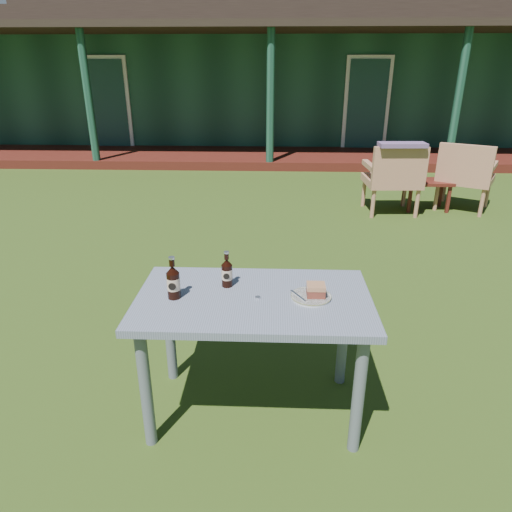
{
  "coord_description": "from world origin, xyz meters",
  "views": [
    {
      "loc": [
        0.1,
        -3.66,
        1.81
      ],
      "look_at": [
        0.0,
        -1.3,
        0.82
      ],
      "focal_mm": 32.0,
      "sensor_mm": 36.0,
      "label": 1
    }
  ],
  "objects_px": {
    "cola_bottle_near": "(227,272)",
    "armchair_left": "(394,176)",
    "plate": "(311,297)",
    "armchair_right": "(465,173)",
    "cake_slice": "(316,290)",
    "cafe_table": "(254,314)",
    "cola_bottle_far": "(173,282)",
    "side_table": "(427,185)"
  },
  "relations": [
    {
      "from": "plate",
      "to": "armchair_right",
      "type": "height_order",
      "value": "armchair_right"
    },
    {
      "from": "cola_bottle_near",
      "to": "armchair_right",
      "type": "distance_m",
      "value": 4.74
    },
    {
      "from": "cafe_table",
      "to": "side_table",
      "type": "bearing_deg",
      "value": 61.89
    },
    {
      "from": "cola_bottle_near",
      "to": "armchair_left",
      "type": "distance_m",
      "value": 4.07
    },
    {
      "from": "cola_bottle_far",
      "to": "side_table",
      "type": "xyz_separation_m",
      "value": [
        2.53,
        4.02,
        -0.47
      ]
    },
    {
      "from": "cake_slice",
      "to": "armchair_left",
      "type": "distance_m",
      "value": 4.0
    },
    {
      "from": "plate",
      "to": "armchair_right",
      "type": "xyz_separation_m",
      "value": [
        2.3,
        3.98,
        -0.23
      ]
    },
    {
      "from": "armchair_left",
      "to": "armchair_right",
      "type": "relative_size",
      "value": 1.01
    },
    {
      "from": "cake_slice",
      "to": "cola_bottle_far",
      "type": "bearing_deg",
      "value": -177.8
    },
    {
      "from": "side_table",
      "to": "cola_bottle_far",
      "type": "bearing_deg",
      "value": -122.24
    },
    {
      "from": "armchair_left",
      "to": "cake_slice",
      "type": "bearing_deg",
      "value": -109.12
    },
    {
      "from": "cola_bottle_far",
      "to": "armchair_left",
      "type": "xyz_separation_m",
      "value": [
        2.02,
        3.8,
        -0.3
      ]
    },
    {
      "from": "cola_bottle_far",
      "to": "side_table",
      "type": "distance_m",
      "value": 4.77
    },
    {
      "from": "cafe_table",
      "to": "cola_bottle_near",
      "type": "xyz_separation_m",
      "value": [
        -0.15,
        0.12,
        0.18
      ]
    },
    {
      "from": "armchair_right",
      "to": "side_table",
      "type": "xyz_separation_m",
      "value": [
        -0.46,
        0.01,
        -0.16
      ]
    },
    {
      "from": "armchair_right",
      "to": "side_table",
      "type": "relative_size",
      "value": 1.49
    },
    {
      "from": "cafe_table",
      "to": "armchair_right",
      "type": "distance_m",
      "value": 4.75
    },
    {
      "from": "plate",
      "to": "cake_slice",
      "type": "xyz_separation_m",
      "value": [
        0.02,
        0.0,
        0.04
      ]
    },
    {
      "from": "side_table",
      "to": "cola_bottle_near",
      "type": "bearing_deg",
      "value": -120.47
    },
    {
      "from": "cake_slice",
      "to": "cola_bottle_near",
      "type": "xyz_separation_m",
      "value": [
        -0.46,
        0.12,
        0.03
      ]
    },
    {
      "from": "cola_bottle_far",
      "to": "cola_bottle_near",
      "type": "bearing_deg",
      "value": 29.5
    },
    {
      "from": "armchair_right",
      "to": "side_table",
      "type": "height_order",
      "value": "armchair_right"
    },
    {
      "from": "side_table",
      "to": "cake_slice",
      "type": "bearing_deg",
      "value": -114.49
    },
    {
      "from": "cafe_table",
      "to": "cola_bottle_far",
      "type": "xyz_separation_m",
      "value": [
        -0.4,
        -0.03,
        0.19
      ]
    },
    {
      "from": "armchair_left",
      "to": "armchair_right",
      "type": "xyz_separation_m",
      "value": [
        0.97,
        0.2,
        -0.0
      ]
    },
    {
      "from": "armchair_right",
      "to": "side_table",
      "type": "distance_m",
      "value": 0.49
    },
    {
      "from": "cake_slice",
      "to": "side_table",
      "type": "distance_m",
      "value": 4.4
    },
    {
      "from": "cafe_table",
      "to": "cola_bottle_near",
      "type": "distance_m",
      "value": 0.26
    },
    {
      "from": "plate",
      "to": "cola_bottle_near",
      "type": "distance_m",
      "value": 0.46
    },
    {
      "from": "cafe_table",
      "to": "armchair_right",
      "type": "bearing_deg",
      "value": 56.88
    },
    {
      "from": "armchair_left",
      "to": "side_table",
      "type": "relative_size",
      "value": 1.5
    },
    {
      "from": "cola_bottle_near",
      "to": "side_table",
      "type": "bearing_deg",
      "value": 59.53
    },
    {
      "from": "cafe_table",
      "to": "cake_slice",
      "type": "relative_size",
      "value": 13.04
    },
    {
      "from": "plate",
      "to": "side_table",
      "type": "relative_size",
      "value": 0.34
    },
    {
      "from": "cafe_table",
      "to": "cake_slice",
      "type": "xyz_separation_m",
      "value": [
        0.31,
        0.0,
        0.15
      ]
    },
    {
      "from": "plate",
      "to": "cake_slice",
      "type": "height_order",
      "value": "cake_slice"
    },
    {
      "from": "cake_slice",
      "to": "cola_bottle_far",
      "type": "height_order",
      "value": "cola_bottle_far"
    },
    {
      "from": "cafe_table",
      "to": "armchair_right",
      "type": "xyz_separation_m",
      "value": [
        2.59,
        3.98,
        -0.12
      ]
    },
    {
      "from": "cola_bottle_near",
      "to": "armchair_left",
      "type": "height_order",
      "value": "cola_bottle_near"
    },
    {
      "from": "armchair_left",
      "to": "side_table",
      "type": "distance_m",
      "value": 0.57
    },
    {
      "from": "cafe_table",
      "to": "cola_bottle_far",
      "type": "distance_m",
      "value": 0.45
    },
    {
      "from": "cafe_table",
      "to": "cola_bottle_near",
      "type": "height_order",
      "value": "cola_bottle_near"
    }
  ]
}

